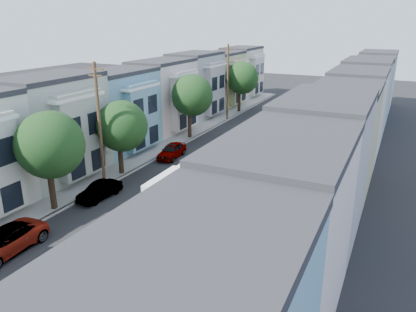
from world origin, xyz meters
TOP-DOWN VIEW (x-y plane):
  - ground at (0.00, 0.00)m, footprint 160.00×160.00m
  - road_slab at (0.00, 15.00)m, footprint 12.00×70.00m
  - curb_left at (-6.05, 15.00)m, footprint 0.30×70.00m
  - curb_right at (6.05, 15.00)m, footprint 0.30×70.00m
  - sidewalk_left at (-7.35, 15.00)m, footprint 2.60×70.00m
  - sidewalk_right at (7.35, 15.00)m, footprint 2.60×70.00m
  - centerline at (0.00, 15.00)m, footprint 0.12×70.00m
  - townhouse_row_left at (-11.15, 15.00)m, footprint 5.00×70.00m
  - townhouse_row_right at (11.15, 15.00)m, footprint 5.00×70.00m
  - tree_b at (-6.30, -3.25)m, footprint 4.70×4.70m
  - tree_c at (-6.30, 4.70)m, footprint 4.42×4.42m
  - tree_d at (-6.30, 17.60)m, footprint 4.70×4.70m
  - tree_e at (-6.30, 33.19)m, footprint 4.70×4.70m
  - tree_far_r at (6.89, 29.63)m, footprint 2.76×2.76m
  - utility_pole_near at (-6.30, 2.00)m, footprint 1.60×0.26m
  - utility_pole_far at (-6.30, 28.00)m, footprint 1.60×0.26m
  - fedex_truck at (1.86, 0.41)m, footprint 2.42×6.28m
  - lead_sedan at (1.66, 10.89)m, footprint 2.38×4.32m
  - parked_left_b at (-4.90, -8.81)m, footprint 2.53×5.31m
  - parked_left_c at (-4.90, -0.26)m, footprint 1.60×3.90m
  - parked_left_d at (-4.90, 10.63)m, footprint 2.08×4.57m
  - parked_right_a at (4.90, -6.62)m, footprint 2.30×4.57m
  - parked_right_b at (4.90, -0.66)m, footprint 2.30×5.13m
  - parked_right_c at (4.90, 17.52)m, footprint 2.71×5.51m
  - parked_right_d at (4.90, 28.20)m, footprint 2.20×4.61m

SIDE VIEW (x-z plane):
  - ground at x=0.00m, z-range 0.00..0.00m
  - centerline at x=0.00m, z-range -0.01..0.01m
  - townhouse_row_left at x=-11.15m, z-range -4.25..4.25m
  - townhouse_row_right at x=11.15m, z-range -4.25..4.25m
  - road_slab at x=0.00m, z-range 0.00..0.02m
  - curb_left at x=-6.05m, z-range 0.00..0.15m
  - curb_right at x=6.05m, z-range 0.00..0.15m
  - sidewalk_left at x=-7.35m, z-range 0.00..0.15m
  - sidewalk_right at x=7.35m, z-range 0.00..0.15m
  - lead_sedan at x=1.66m, z-range 0.00..1.23m
  - parked_right_a at x=4.90m, z-range 0.00..1.24m
  - parked_left_c at x=-4.90m, z-range 0.00..1.27m
  - parked_right_d at x=4.90m, z-range 0.00..1.34m
  - parked_left_d at x=-4.90m, z-range 0.00..1.44m
  - parked_left_b at x=-4.90m, z-range 0.00..1.46m
  - parked_right_c at x=4.90m, z-range 0.00..1.51m
  - parked_right_b at x=4.90m, z-range 0.00..1.52m
  - fedex_truck at x=1.86m, z-range 0.18..3.19m
  - tree_far_r at x=6.89m, z-range 1.02..5.93m
  - tree_c at x=-6.30m, z-range 1.12..7.82m
  - tree_b at x=-6.30m, z-range 1.31..8.67m
  - tree_d at x=-6.30m, z-range 1.33..8.74m
  - tree_e at x=-6.30m, z-range 1.35..8.80m
  - utility_pole_near at x=-6.30m, z-range 0.15..10.15m
  - utility_pole_far at x=-6.30m, z-range 0.15..10.15m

